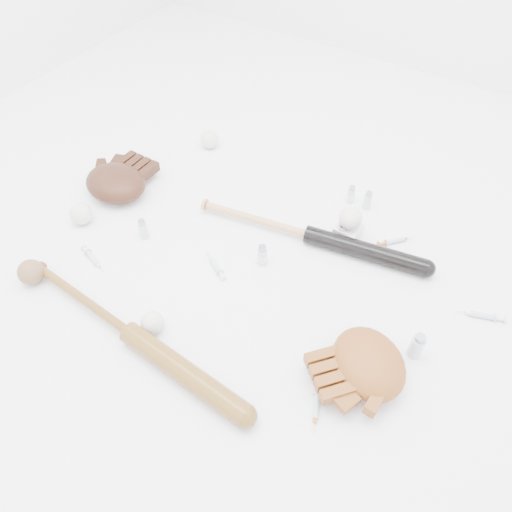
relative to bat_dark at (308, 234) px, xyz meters
The scene contains 22 objects.
bat_dark is the anchor object (origin of this frame).
bat_wood 0.66m from the bat_dark, 111.90° to the right, with size 0.87×0.06×0.06m, color brown, non-canonical shape.
glove_dark 0.73m from the bat_dark, 167.62° to the right, with size 0.28×0.28×0.10m, color #34190E, non-canonical shape.
glove_tan 0.51m from the bat_dark, 43.86° to the right, with size 0.27×0.27×0.10m, color brown, non-canonical shape.
trading_card 0.81m from the bat_dark, behind, with size 0.06×0.08×0.00m, color gold.
pedestal 0.14m from the bat_dark, 41.78° to the left, with size 0.08×0.08×0.04m, color white.
baseball_on_pedestal 0.15m from the bat_dark, 41.78° to the left, with size 0.08×0.08×0.08m, color silver.
baseball_left 0.79m from the bat_dark, 154.78° to the right, with size 0.08×0.08×0.08m, color silver.
baseball_upper 0.64m from the bat_dark, 156.49° to the left, with size 0.07×0.07×0.07m, color silver.
baseball_mid 0.59m from the bat_dark, 111.34° to the right, with size 0.07×0.07×0.07m, color silver.
baseball_aged 0.89m from the bat_dark, 136.99° to the right, with size 0.08×0.08×0.08m, color brown.
syringe_0 0.72m from the bat_dark, 141.12° to the right, with size 0.15×0.03×0.02m, color #ADBCC6, non-canonical shape.
syringe_1 0.33m from the bat_dark, 126.89° to the right, with size 0.15×0.03×0.02m, color #ADBCC6, non-canonical shape.
syringe_2 0.29m from the bat_dark, 30.09° to the left, with size 0.15×0.03×0.02m, color #ADBCC6, non-canonical shape.
syringe_3 0.60m from the bat_dark, 59.99° to the right, with size 0.15×0.03×0.02m, color #ADBCC6, non-canonical shape.
syringe_4 0.59m from the bat_dark, ahead, with size 0.15×0.03×0.02m, color #ADBCC6, non-canonical shape.
vial_0 0.28m from the bat_dark, 68.24° to the left, with size 0.03×0.03×0.07m, color silver.
vial_1 0.26m from the bat_dark, 81.65° to the left, with size 0.03×0.03×0.07m, color silver.
vial_2 0.19m from the bat_dark, 115.61° to the right, with size 0.03×0.03×0.08m, color silver.
vial_3 0.51m from the bat_dark, 26.70° to the right, with size 0.04×0.04×0.09m, color silver.
vial_4 0.56m from the bat_dark, 149.96° to the right, with size 0.03×0.03×0.08m, color silver.
vial_5 0.11m from the bat_dark, 37.97° to the left, with size 0.03×0.03×0.07m, color silver.
Camera 1 is at (0.58, -0.88, 1.24)m, focal length 35.00 mm.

